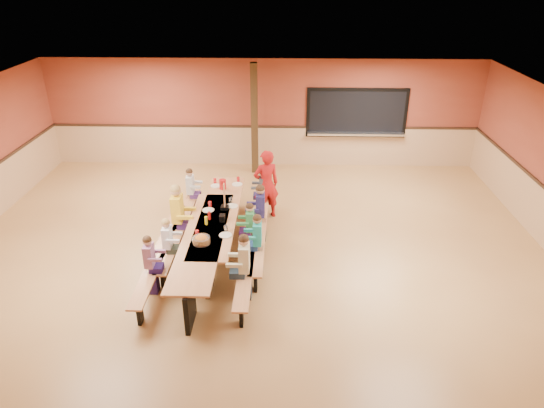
{
  "coord_description": "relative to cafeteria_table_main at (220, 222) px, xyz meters",
  "views": [
    {
      "loc": [
        0.64,
        -8.19,
        5.26
      ],
      "look_at": [
        0.4,
        0.05,
        1.15
      ],
      "focal_mm": 32.0,
      "sensor_mm": 36.0,
      "label": 1
    }
  ],
  "objects": [
    {
      "name": "ground",
      "position": [
        0.69,
        -0.44,
        -0.53
      ],
      "size": [
        12.0,
        12.0,
        0.0
      ],
      "primitive_type": "plane",
      "color": "olive",
      "rests_on": "ground"
    },
    {
      "name": "room_envelope",
      "position": [
        0.69,
        -0.44,
        0.16
      ],
      "size": [
        12.04,
        10.04,
        3.02
      ],
      "color": "brown",
      "rests_on": "ground"
    },
    {
      "name": "kitchen_pass_through",
      "position": [
        3.29,
        4.52,
        0.96
      ],
      "size": [
        2.78,
        0.28,
        1.38
      ],
      "color": "black",
      "rests_on": "ground"
    },
    {
      "name": "structural_post",
      "position": [
        0.49,
        3.96,
        0.97
      ],
      "size": [
        0.18,
        0.18,
        3.0
      ],
      "primitive_type": "cube",
      "color": "black",
      "rests_on": "ground"
    },
    {
      "name": "cafeteria_table_main",
      "position": [
        0.0,
        0.0,
        0.0
      ],
      "size": [
        1.91,
        3.7,
        0.74
      ],
      "color": "#B97649",
      "rests_on": "ground"
    },
    {
      "name": "cafeteria_table_second",
      "position": [
        -0.17,
        -0.93,
        0.0
      ],
      "size": [
        1.91,
        3.7,
        0.74
      ],
      "color": "#B97649",
      "rests_on": "ground"
    },
    {
      "name": "seated_child_white_left",
      "position": [
        -0.83,
        -1.02,
        0.03
      ],
      "size": [
        0.33,
        0.27,
        1.12
      ],
      "primitive_type": null,
      "color": "white",
      "rests_on": "ground"
    },
    {
      "name": "seated_adult_yellow",
      "position": [
        -0.83,
        -0.07,
        0.15
      ],
      "size": [
        0.44,
        0.36,
        1.35
      ],
      "primitive_type": null,
      "color": "yellow",
      "rests_on": "ground"
    },
    {
      "name": "seated_child_grey_left",
      "position": [
        -0.83,
        1.33,
        0.04
      ],
      "size": [
        0.33,
        0.27,
        1.13
      ],
      "primitive_type": null,
      "color": "silver",
      "rests_on": "ground"
    },
    {
      "name": "seated_child_teal_right",
      "position": [
        0.83,
        -0.87,
        0.05
      ],
      "size": [
        0.34,
        0.28,
        1.15
      ],
      "primitive_type": null,
      "color": "teal",
      "rests_on": "ground"
    },
    {
      "name": "seated_child_navy_right",
      "position": [
        0.83,
        0.25,
        0.09
      ],
      "size": [
        0.38,
        0.31,
        1.24
      ],
      "primitive_type": null,
      "color": "navy",
      "rests_on": "ground"
    },
    {
      "name": "seated_child_char_right",
      "position": [
        0.83,
        1.32,
        0.04
      ],
      "size": [
        0.33,
        0.27,
        1.13
      ],
      "primitive_type": null,
      "color": "#44484E",
      "rests_on": "ground"
    },
    {
      "name": "seated_child_purple_sec",
      "position": [
        -1.0,
        -1.65,
        0.04
      ],
      "size": [
        0.33,
        0.27,
        1.12
      ],
      "primitive_type": null,
      "color": "#99628F",
      "rests_on": "ground"
    },
    {
      "name": "seated_child_green_sec",
      "position": [
        0.65,
        -0.35,
        0.03
      ],
      "size": [
        0.33,
        0.27,
        1.12
      ],
      "primitive_type": null,
      "color": "#378346",
      "rests_on": "ground"
    },
    {
      "name": "seated_child_tan_sec",
      "position": [
        0.65,
        -1.75,
        0.09
      ],
      "size": [
        0.38,
        0.31,
        1.24
      ],
      "primitive_type": null,
      "color": "beige",
      "rests_on": "ground"
    },
    {
      "name": "standing_woman",
      "position": [
        0.9,
        1.28,
        0.28
      ],
      "size": [
        0.69,
        0.57,
        1.62
      ],
      "primitive_type": "imported",
      "rotation": [
        0.0,
        0.0,
        3.51
      ],
      "color": "#AD1314",
      "rests_on": "ground"
    },
    {
      "name": "punch_pitcher",
      "position": [
        -0.06,
        1.16,
        0.32
      ],
      "size": [
        0.16,
        0.16,
        0.22
      ],
      "primitive_type": "cylinder",
      "color": "red",
      "rests_on": "cafeteria_table_main"
    },
    {
      "name": "chip_bowl",
      "position": [
        -0.16,
        -1.19,
        0.29
      ],
      "size": [
        0.32,
        0.32,
        0.15
      ],
      "primitive_type": null,
      "color": "orange",
      "rests_on": "cafeteria_table_main"
    },
    {
      "name": "napkin_dispenser",
      "position": [
        0.11,
        -0.34,
        0.28
      ],
      "size": [
        0.1,
        0.14,
        0.13
      ],
      "primitive_type": "cube",
      "color": "black",
      "rests_on": "cafeteria_table_main"
    },
    {
      "name": "condiment_mustard",
      "position": [
        -0.18,
        -0.49,
        0.3
      ],
      "size": [
        0.06,
        0.06,
        0.17
      ],
      "primitive_type": "cylinder",
      "color": "yellow",
      "rests_on": "cafeteria_table_main"
    },
    {
      "name": "condiment_ketchup",
      "position": [
        -0.15,
        -0.28,
        0.3
      ],
      "size": [
        0.06,
        0.06,
        0.17
      ],
      "primitive_type": "cylinder",
      "color": "#B2140F",
      "rests_on": "cafeteria_table_main"
    },
    {
      "name": "table_paddle",
      "position": [
        0.1,
        0.19,
        0.35
      ],
      "size": [
        0.16,
        0.16,
        0.56
      ],
      "color": "black",
      "rests_on": "cafeteria_table_main"
    },
    {
      "name": "place_settings",
      "position": [
        0.0,
        -0.0,
        0.27
      ],
      "size": [
        0.65,
        3.3,
        0.11
      ],
      "primitive_type": null,
      "color": "beige",
      "rests_on": "cafeteria_table_main"
    }
  ]
}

